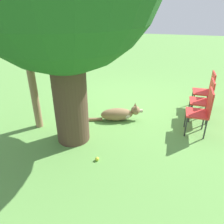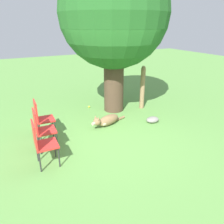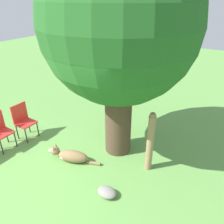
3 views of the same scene
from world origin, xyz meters
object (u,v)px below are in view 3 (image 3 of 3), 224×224
Objects in this scene: fence_post at (150,142)px; tennis_ball at (107,130)px; oak_tree at (120,27)px; red_chair_2 at (23,119)px; dog at (70,156)px.

tennis_ball is (-1.56, 0.82, -0.67)m from fence_post.
oak_tree is 2.95m from tennis_ball.
fence_post is 1.48× the size of red_chair_2.
fence_post reaches higher than tennis_ball.
dog is at bearing -157.42° from fence_post.
red_chair_2 is at bearing -171.37° from fence_post.
dog is at bearing -93.13° from tennis_ball.
fence_post is 1.89m from tennis_ball.
tennis_ball is (1.76, 1.33, -0.51)m from red_chair_2.
fence_post is at bearing 10.79° from red_chair_2.
fence_post is 3.37m from red_chair_2.
red_chair_2 reaches higher than tennis_ball.
tennis_ball is at bearing 152.30° from fence_post.
oak_tree is 2.36m from fence_post.
oak_tree reaches higher than fence_post.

